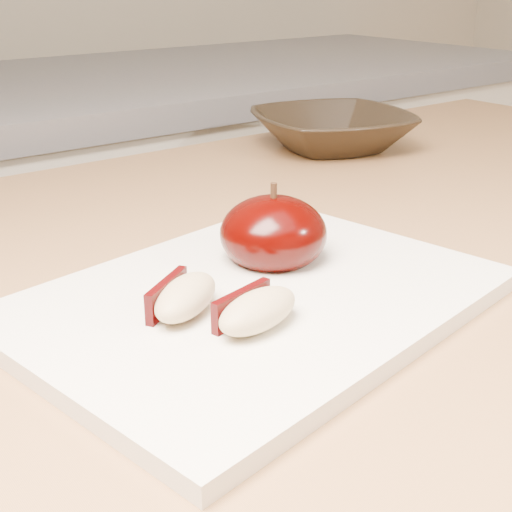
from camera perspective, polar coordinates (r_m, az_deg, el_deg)
cutting_board at (r=0.47m, az=0.00°, el=-3.50°), size 0.34×0.28×0.01m
apple_half at (r=0.52m, az=1.39°, el=1.82°), size 0.10×0.10×0.07m
apple_wedge_a at (r=0.44m, az=-5.82°, el=-3.24°), size 0.07×0.06×0.02m
apple_wedge_b at (r=0.42m, az=0.01°, el=-4.34°), size 0.07×0.04×0.02m
bowl at (r=0.90m, az=6.08°, el=9.96°), size 0.23×0.23×0.05m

